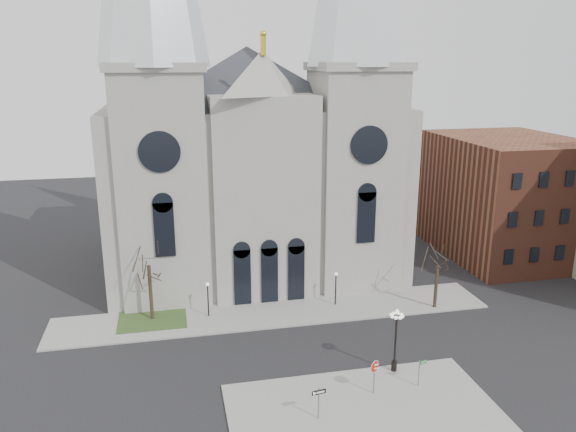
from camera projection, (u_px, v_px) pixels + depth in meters
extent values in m
plane|color=black|center=(302.00, 377.00, 41.44)|extent=(160.00, 160.00, 0.00)
cube|color=gray|center=(364.00, 411.00, 37.32)|extent=(18.00, 10.00, 0.14)
cube|color=gray|center=(275.00, 313.00, 51.78)|extent=(40.00, 6.00, 0.14)
cube|color=#2B461E|center=(153.00, 319.00, 50.48)|extent=(6.00, 5.00, 0.18)
cube|color=gray|center=(249.00, 184.00, 63.49)|extent=(30.00, 24.00, 18.00)
pyramid|color=#2D3035|center=(246.00, 46.00, 59.45)|extent=(33.00, 26.40, 6.00)
cube|color=gray|center=(162.00, 187.00, 53.02)|extent=(8.00, 8.00, 22.00)
cylinder|color=black|center=(159.00, 152.00, 48.13)|extent=(3.60, 0.30, 3.60)
cube|color=gray|center=(354.00, 178.00, 56.88)|extent=(8.00, 8.00, 22.00)
cylinder|color=black|center=(369.00, 145.00, 51.99)|extent=(3.60, 0.30, 3.60)
cube|color=gray|center=(264.00, 199.00, 53.87)|extent=(10.00, 5.00, 19.50)
pyramid|color=gray|center=(263.00, 73.00, 50.71)|extent=(11.00, 5.00, 4.00)
cube|color=brown|center=(505.00, 196.00, 66.35)|extent=(14.00, 18.00, 14.00)
cylinder|color=#2C2219|center=(151.00, 293.00, 49.80)|extent=(0.32, 0.32, 5.25)
cylinder|color=#2C2219|center=(436.00, 287.00, 52.39)|extent=(0.32, 0.32, 4.20)
cylinder|color=black|center=(208.00, 301.00, 50.61)|extent=(0.12, 0.12, 3.00)
sphere|color=white|center=(207.00, 284.00, 50.17)|extent=(0.32, 0.32, 0.32)
cylinder|color=black|center=(336.00, 290.00, 53.04)|extent=(0.12, 0.12, 3.00)
sphere|color=white|center=(336.00, 274.00, 52.61)|extent=(0.32, 0.32, 0.32)
cylinder|color=slate|center=(374.00, 377.00, 38.89)|extent=(0.10, 0.10, 2.48)
cylinder|color=red|center=(375.00, 366.00, 38.66)|extent=(0.86, 0.16, 0.86)
cylinder|color=white|center=(375.00, 366.00, 38.66)|extent=(0.92, 0.15, 0.93)
cube|color=white|center=(375.00, 365.00, 38.62)|extent=(0.47, 0.09, 0.11)
cube|color=white|center=(374.00, 368.00, 38.70)|extent=(0.54, 0.10, 0.11)
cylinder|color=black|center=(395.00, 344.00, 41.50)|extent=(0.15, 0.15, 4.40)
cylinder|color=black|center=(394.00, 366.00, 41.99)|extent=(0.42, 0.42, 0.77)
sphere|color=white|center=(397.00, 311.00, 40.79)|extent=(0.31, 0.31, 0.31)
cylinder|color=slate|center=(319.00, 403.00, 36.18)|extent=(0.09, 0.09, 2.21)
cube|color=black|center=(319.00, 392.00, 35.96)|extent=(0.96, 0.18, 0.32)
cylinder|color=slate|center=(419.00, 373.00, 39.84)|extent=(0.08, 0.08, 2.02)
cube|color=#0D5B18|center=(423.00, 361.00, 39.75)|extent=(0.56, 0.17, 0.14)
cube|color=#0D5B18|center=(423.00, 363.00, 39.80)|extent=(0.56, 0.17, 0.14)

